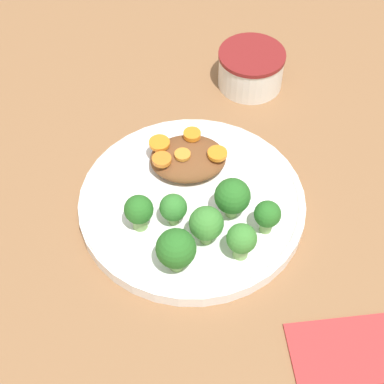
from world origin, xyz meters
name	(u,v)px	position (x,y,z in m)	size (l,w,h in m)	color
ground_plane	(192,208)	(0.00, 0.00, 0.00)	(4.00, 4.00, 0.00)	#8C603D
plate	(192,202)	(0.00, 0.00, 0.01)	(0.29, 0.29, 0.02)	white
dip_bowl	(251,67)	(-0.11, -0.23, 0.03)	(0.10, 0.10, 0.06)	white
stew_mound	(189,158)	(0.00, -0.06, 0.03)	(0.10, 0.08, 0.03)	brown
broccoli_floret_0	(139,211)	(0.07, 0.04, 0.05)	(0.04, 0.04, 0.05)	#7FA85B
broccoli_floret_1	(173,208)	(0.03, 0.03, 0.05)	(0.03, 0.03, 0.05)	#759E51
broccoli_floret_2	(176,249)	(0.03, 0.10, 0.05)	(0.05, 0.05, 0.06)	#759E51
broccoli_floret_3	(242,240)	(-0.05, 0.09, 0.05)	(0.04, 0.04, 0.05)	#7FA85B
broccoli_floret_4	(232,197)	(-0.05, 0.03, 0.05)	(0.04, 0.04, 0.06)	#7FA85B
broccoli_floret_5	(267,215)	(-0.09, 0.05, 0.05)	(0.03, 0.03, 0.05)	#7FA85B
broccoli_floret_6	(206,224)	(-0.01, 0.06, 0.05)	(0.04, 0.04, 0.05)	#759E51
carrot_slice_0	(182,155)	(0.01, -0.05, 0.05)	(0.02, 0.02, 0.00)	orange
carrot_slice_1	(192,134)	(-0.01, -0.08, 0.05)	(0.02, 0.02, 0.01)	orange
carrot_slice_2	(217,154)	(-0.04, -0.05, 0.05)	(0.03, 0.03, 0.01)	orange
carrot_slice_3	(162,159)	(0.03, -0.04, 0.05)	(0.02, 0.02, 0.01)	orange
carrot_slice_4	(159,143)	(0.04, -0.07, 0.05)	(0.03, 0.03, 0.01)	orange
napkin	(347,351)	(-0.15, 0.21, 0.00)	(0.13, 0.08, 0.01)	#B73333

